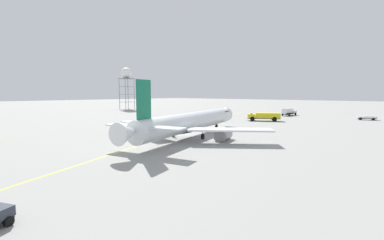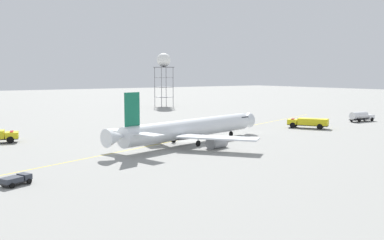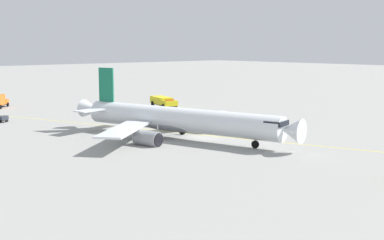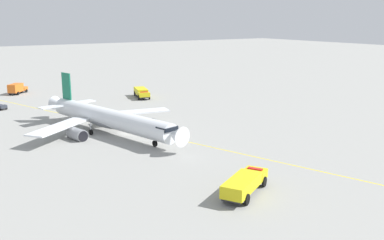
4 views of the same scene
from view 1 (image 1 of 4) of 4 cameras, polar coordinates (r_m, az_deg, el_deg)
name	(u,v)px [view 1 (image 1 of 4)]	position (r m, az deg, el deg)	size (l,w,h in m)	color
ground_plane	(186,135)	(55.61, -1.25, -3.14)	(600.00, 600.00, 0.00)	gray
airliner_main	(190,123)	(51.89, -0.36, -0.64)	(31.92, 40.33, 10.76)	silver
pushback_tug_truck	(367,117)	(102.78, 33.53, 0.46)	(5.63, 3.45, 1.30)	#232326
fuel_tanker_truck	(289,112)	(108.88, 20.08, 1.71)	(3.24, 8.54, 2.87)	#232326
fire_tender_truck_extra	(264,116)	(85.79, 15.29, 0.84)	(9.97, 7.47, 2.50)	#232326
radar_tower	(126,75)	(146.02, -13.93, 9.30)	(6.34, 6.34, 22.04)	slate
taxiway_centreline	(164,137)	(52.44, -6.01, -3.71)	(48.59, 140.41, 0.01)	yellow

